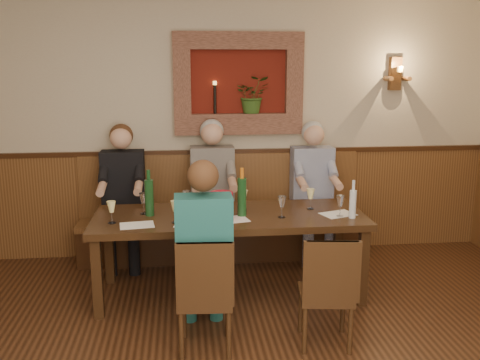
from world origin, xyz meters
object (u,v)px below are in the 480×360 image
object	(u,v)px
bench	(222,228)
chair_near_left	(205,317)
dining_table	(229,222)
person_chair_front	(204,266)
person_bench_right	(313,202)
wine_bottle_green_a	(242,196)
wine_bottle_green_b	(149,197)
person_bench_mid	(213,204)
chair_near_right	(325,313)
spittoon_bucket	(221,205)
person_bench_left	(124,208)
water_bottle	(353,203)

from	to	relation	value
bench	chair_near_left	world-z (taller)	bench
dining_table	person_chair_front	bearing A→B (deg)	-108.79
person_chair_front	bench	bearing A→B (deg)	81.26
dining_table	person_bench_right	bearing A→B (deg)	40.69
bench	wine_bottle_green_a	world-z (taller)	wine_bottle_green_a
wine_bottle_green_b	person_chair_front	bearing A→B (deg)	-62.02
wine_bottle_green_b	chair_near_left	bearing A→B (deg)	-66.64
bench	wine_bottle_green_a	bearing A→B (deg)	-83.99
person_bench_mid	person_bench_right	world-z (taller)	person_bench_mid
chair_near_right	spittoon_bucket	bearing A→B (deg)	136.26
person_bench_left	spittoon_bucket	world-z (taller)	person_bench_left
chair_near_right	person_bench_right	size ratio (longest dim) A/B	0.59
chair_near_left	person_bench_mid	bearing A→B (deg)	88.28
chair_near_right	wine_bottle_green_b	distance (m)	1.81
chair_near_right	person_bench_right	xyz separation A→B (m)	(0.35, 1.82, 0.36)
bench	person_chair_front	world-z (taller)	person_chair_front
chair_near_left	spittoon_bucket	bearing A→B (deg)	81.39
person_bench_left	wine_bottle_green_b	size ratio (longest dim) A/B	3.56
person_chair_front	wine_bottle_green_a	distance (m)	0.88
person_bench_left	wine_bottle_green_a	world-z (taller)	person_bench_left
person_chair_front	chair_near_right	bearing A→B (deg)	-12.74
chair_near_left	person_bench_mid	world-z (taller)	person_bench_mid
person_bench_left	person_bench_right	size ratio (longest dim) A/B	1.00
dining_table	chair_near_right	xyz separation A→B (m)	(0.63, -0.98, -0.42)
wine_bottle_green_a	chair_near_right	bearing A→B (deg)	-60.57
chair_near_left	person_chair_front	world-z (taller)	person_chair_front
spittoon_bucket	wine_bottle_green_a	world-z (taller)	wine_bottle_green_a
bench	chair_near_left	xyz separation A→B (m)	(-0.27, -1.91, -0.07)
chair_near_left	person_bench_left	distance (m)	1.98
person_chair_front	water_bottle	bearing A→B (deg)	22.82
chair_near_left	wine_bottle_green_b	size ratio (longest dim) A/B	2.15
wine_bottle_green_b	dining_table	bearing A→B (deg)	-3.74
chair_near_left	wine_bottle_green_a	world-z (taller)	wine_bottle_green_a
chair_near_left	water_bottle	xyz separation A→B (m)	(1.32, 0.74, 0.63)
dining_table	bench	size ratio (longest dim) A/B	0.80
wine_bottle_green_a	dining_table	bearing A→B (deg)	151.68
wine_bottle_green_b	spittoon_bucket	bearing A→B (deg)	-13.43
chair_near_left	person_bench_right	distance (m)	2.21
person_bench_mid	wine_bottle_green_b	bearing A→B (deg)	-127.51
chair_near_right	wine_bottle_green_a	xyz separation A→B (m)	(-0.52, 0.92, 0.68)
bench	person_bench_left	distance (m)	1.06
bench	spittoon_bucket	xyz separation A→B (m)	(-0.08, -1.05, 0.54)
spittoon_bucket	wine_bottle_green_b	size ratio (longest dim) A/B	0.56
dining_table	person_bench_right	world-z (taller)	person_bench_right
person_bench_mid	wine_bottle_green_b	distance (m)	1.04
person_bench_right	wine_bottle_green_b	xyz separation A→B (m)	(-1.67, -0.79, 0.31)
wine_bottle_green_b	wine_bottle_green_a	bearing A→B (deg)	-7.25
chair_near_left	chair_near_right	distance (m)	0.89
wine_bottle_green_b	water_bottle	distance (m)	1.78
dining_table	person_bench_mid	xyz separation A→B (m)	(-0.10, 0.84, -0.05)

